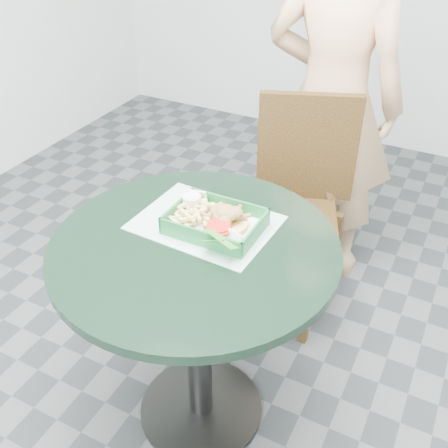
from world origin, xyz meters
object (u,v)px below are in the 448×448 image
at_px(diner_person, 334,84).
at_px(crab_sandwich, 226,223).
at_px(cafe_table, 197,292).
at_px(sauce_ramekin, 192,205).
at_px(food_basket, 215,230).
at_px(dining_chair, 295,194).

relative_size(diner_person, crab_sandwich, 13.77).
distance_m(cafe_table, sauce_ramekin, 0.27).
relative_size(cafe_table, food_basket, 3.14).
bearing_deg(diner_person, cafe_table, 87.40).
bearing_deg(crab_sandwich, food_basket, -170.67).
height_order(cafe_table, dining_chair, dining_chair).
height_order(crab_sandwich, sauce_ramekin, crab_sandwich).
relative_size(dining_chair, crab_sandwich, 7.07).
height_order(cafe_table, crab_sandwich, crab_sandwich).
relative_size(cafe_table, crab_sandwich, 6.34).
xyz_separation_m(dining_chair, food_basket, (-0.02, -0.66, 0.23)).
relative_size(cafe_table, dining_chair, 0.90).
xyz_separation_m(cafe_table, diner_person, (0.06, 1.05, 0.32)).
height_order(diner_person, sauce_ramekin, diner_person).
xyz_separation_m(food_basket, crab_sandwich, (0.03, 0.01, 0.03)).
relative_size(dining_chair, diner_person, 0.51).
bearing_deg(cafe_table, dining_chair, 86.84).
xyz_separation_m(cafe_table, crab_sandwich, (0.05, 0.09, 0.22)).
bearing_deg(sauce_ramekin, dining_chair, 78.75).
bearing_deg(crab_sandwich, diner_person, 89.33).
xyz_separation_m(diner_person, sauce_ramekin, (-0.15, -0.93, -0.10)).
distance_m(dining_chair, crab_sandwich, 0.71).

